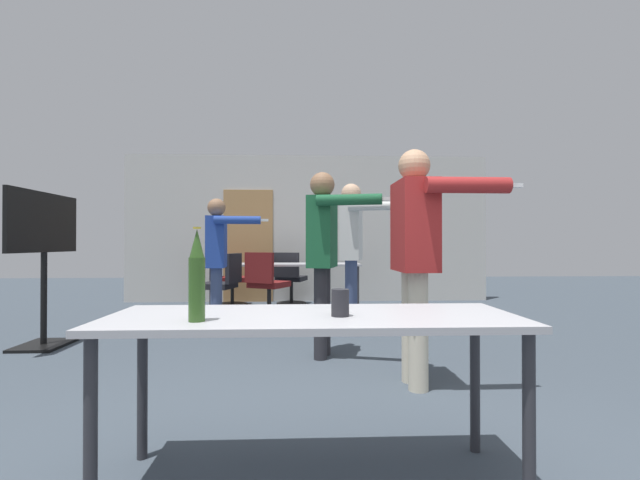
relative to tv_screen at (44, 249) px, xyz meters
The scene contains 14 objects.
back_wall 4.38m from the tv_screen, 50.79° to the left, with size 6.67×0.12×2.70m.
conference_table_near 3.80m from the tv_screen, 44.15° to the right, with size 1.80×0.64×0.75m.
conference_table_far 3.30m from the tv_screen, 42.70° to the left, with size 2.33×0.68×0.75m.
tv_screen is the anchor object (origin of this frame).
person_far_watching 3.33m from the tv_screen, 10.34° to the left, with size 0.76×0.73×1.79m.
person_right_polo 1.78m from the tv_screen, 20.99° to the left, with size 0.76×0.57×1.61m.
person_center_tall 3.78m from the tv_screen, 21.21° to the right, with size 0.81×0.69×1.77m.
person_left_plaid 2.92m from the tv_screen, 10.42° to the right, with size 0.74×0.72×1.74m.
office_chair_near_pushed 2.70m from the tv_screen, 34.70° to the left, with size 0.64×0.67×0.94m.
office_chair_mid_tucked 2.29m from the tv_screen, 46.46° to the left, with size 0.62×0.57×0.92m.
office_chair_far_left 3.26m from the tv_screen, 64.29° to the left, with size 0.56×0.52×0.91m.
office_chair_far_right 3.85m from the tv_screen, 49.70° to the left, with size 0.58×0.63×0.91m.
beer_bottle 3.58m from the tv_screen, 51.18° to the right, with size 0.07×0.07×0.38m.
drink_cup 3.91m from the tv_screen, 43.50° to the right, with size 0.08×0.08×0.12m.
Camera 1 is at (-0.12, -1.50, 1.06)m, focal length 24.00 mm.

